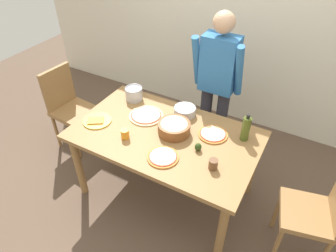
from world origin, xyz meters
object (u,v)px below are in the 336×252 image
dining_table (165,142)px  pizza_second_cooked (163,157)px  pizza_raw_on_board (146,115)px  steel_pot (134,93)px  mixing_bowl_steel (185,111)px  popcorn_bowl (174,127)px  chair_wooden_left (68,104)px  avocado (198,147)px  chair_wooden_right (320,211)px  cup_orange (125,134)px  plate_with_slice (97,121)px  person_cook (217,81)px  olive_oil_bottle (246,129)px  pizza_cooked_on_tray (213,134)px  cup_small_brown (213,164)px

dining_table → pizza_second_cooked: bearing=-63.9°
pizza_raw_on_board → steel_pot: 0.33m
mixing_bowl_steel → popcorn_bowl: bearing=-82.4°
pizza_raw_on_board → chair_wooden_left: bearing=179.5°
popcorn_bowl → avocado: 0.29m
chair_wooden_right → pizza_second_cooked: chair_wooden_right is taller
cup_orange → chair_wooden_right: bearing=7.9°
plate_with_slice → person_cook: bearing=49.0°
plate_with_slice → chair_wooden_left: bearing=157.1°
mixing_bowl_steel → avocado: 0.50m
cup_orange → avocado: (0.60, 0.16, -0.01)m
chair_wooden_left → pizza_second_cooked: 1.53m
steel_pot → chair_wooden_right: bearing=-9.6°
mixing_bowl_steel → steel_pot: 0.56m
pizza_second_cooked → olive_oil_bottle: size_ratio=0.99×
person_cook → mixing_bowl_steel: 0.47m
plate_with_slice → avocado: avocado is taller
steel_pot → person_cook: bearing=31.9°
mixing_bowl_steel → steel_pot: steel_pot is taller
chair_wooden_right → pizza_raw_on_board: bearing=175.5°
chair_wooden_right → pizza_cooked_on_tray: chair_wooden_right is taller
cup_orange → cup_small_brown: same height
chair_wooden_left → dining_table: bearing=-6.2°
cup_orange → avocado: bearing=14.8°
person_cook → plate_with_slice: bearing=-131.0°
plate_with_slice → steel_pot: steel_pot is taller
pizza_raw_on_board → cup_orange: (0.01, -0.35, 0.03)m
pizza_second_cooked → popcorn_bowl: popcorn_bowl is taller
dining_table → steel_pot: steel_pot is taller
pizza_raw_on_board → olive_oil_bottle: (0.90, 0.13, 0.10)m
avocado → pizza_second_cooked: bearing=-133.8°
person_cook → avocado: size_ratio=23.14×
pizza_raw_on_board → dining_table: bearing=-25.7°
pizza_raw_on_board → steel_pot: steel_pot is taller
cup_small_brown → steel_pot: bearing=154.6°
steel_pot → pizza_raw_on_board: bearing=-35.9°
avocado → pizza_raw_on_board: bearing=163.0°
chair_wooden_left → chair_wooden_right: size_ratio=1.00×
chair_wooden_left → cup_orange: chair_wooden_left is taller
pizza_cooked_on_tray → avocado: size_ratio=3.66×
pizza_raw_on_board → cup_small_brown: size_ratio=3.78×
pizza_second_cooked → dining_table: bearing=116.1°
pizza_raw_on_board → person_cook: bearing=54.8°
mixing_bowl_steel → cup_orange: 0.62m
plate_with_slice → cup_small_brown: (1.14, -0.03, 0.03)m
popcorn_bowl → olive_oil_bottle: olive_oil_bottle is taller
mixing_bowl_steel → cup_small_brown: (0.49, -0.51, 0.00)m
person_cook → avocado: person_cook is taller
pizza_second_cooked → chair_wooden_left: bearing=164.3°
chair_wooden_right → plate_with_slice: size_ratio=3.65×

